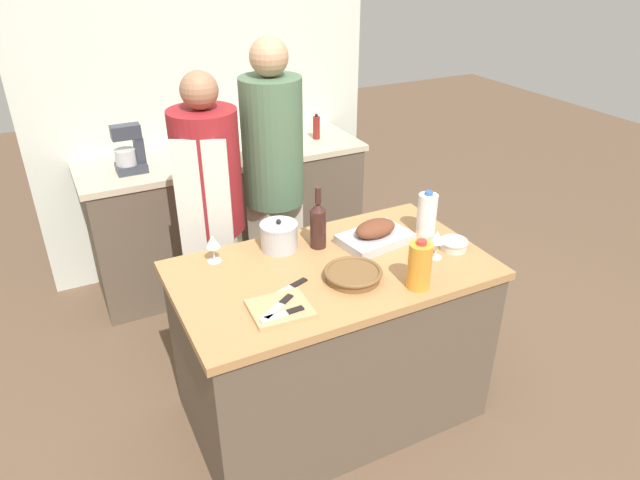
{
  "coord_description": "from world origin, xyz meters",
  "views": [
    {
      "loc": [
        -1.06,
        -1.97,
        2.23
      ],
      "look_at": [
        0.0,
        0.12,
        0.95
      ],
      "focal_mm": 32.0,
      "sensor_mm": 36.0,
      "label": 1
    }
  ],
  "objects_px": {
    "wine_bottle_green": "(318,224)",
    "knife_chef": "(289,288)",
    "stock_pot": "(279,236)",
    "wine_glass_left": "(213,242)",
    "knife_bread": "(284,314)",
    "condiment_bottle_tall": "(200,150)",
    "mixing_bowl": "(454,244)",
    "person_cook_guest": "(274,180)",
    "juice_jug": "(420,265)",
    "condiment_bottle_extra": "(316,127)",
    "milk_jug": "(427,214)",
    "stand_mixer": "(129,153)",
    "knife_paring": "(279,306)",
    "person_cook_aproned": "(211,209)",
    "wine_glass_right": "(437,238)",
    "roasting_pan": "(375,234)",
    "condiment_bottle_short": "(198,141)",
    "cutting_board": "(280,309)",
    "wicker_basket": "(353,274)"
  },
  "relations": [
    {
      "from": "knife_paring",
      "to": "wine_glass_left",
      "type": "bearing_deg",
      "value": 103.34
    },
    {
      "from": "wine_bottle_green",
      "to": "knife_chef",
      "type": "xyz_separation_m",
      "value": [
        -0.28,
        -0.28,
        -0.12
      ]
    },
    {
      "from": "juice_jug",
      "to": "person_cook_aproned",
      "type": "relative_size",
      "value": 0.14
    },
    {
      "from": "condiment_bottle_tall",
      "to": "condiment_bottle_extra",
      "type": "xyz_separation_m",
      "value": [
        0.86,
        0.05,
        0.01
      ]
    },
    {
      "from": "mixing_bowl",
      "to": "wine_glass_left",
      "type": "distance_m",
      "value": 1.15
    },
    {
      "from": "juice_jug",
      "to": "wine_bottle_green",
      "type": "relative_size",
      "value": 0.73
    },
    {
      "from": "roasting_pan",
      "to": "stand_mixer",
      "type": "xyz_separation_m",
      "value": [
        -0.91,
        1.37,
        0.13
      ]
    },
    {
      "from": "knife_paring",
      "to": "stand_mixer",
      "type": "xyz_separation_m",
      "value": [
        -0.26,
        1.68,
        0.15
      ]
    },
    {
      "from": "stand_mixer",
      "to": "person_cook_aproned",
      "type": "xyz_separation_m",
      "value": [
        0.28,
        -0.69,
        -0.14
      ]
    },
    {
      "from": "mixing_bowl",
      "to": "knife_paring",
      "type": "height_order",
      "value": "mixing_bowl"
    },
    {
      "from": "roasting_pan",
      "to": "stock_pot",
      "type": "height_order",
      "value": "stock_pot"
    },
    {
      "from": "mixing_bowl",
      "to": "milk_jug",
      "type": "distance_m",
      "value": 0.21
    },
    {
      "from": "person_cook_aproned",
      "to": "condiment_bottle_short",
      "type": "bearing_deg",
      "value": 103.94
    },
    {
      "from": "wine_glass_right",
      "to": "knife_bread",
      "type": "height_order",
      "value": "wine_glass_right"
    },
    {
      "from": "wine_bottle_green",
      "to": "juice_jug",
      "type": "bearing_deg",
      "value": -66.5
    },
    {
      "from": "knife_paring",
      "to": "condiment_bottle_tall",
      "type": "relative_size",
      "value": 1.09
    },
    {
      "from": "mixing_bowl",
      "to": "person_cook_guest",
      "type": "height_order",
      "value": "person_cook_guest"
    },
    {
      "from": "wine_glass_right",
      "to": "knife_bread",
      "type": "bearing_deg",
      "value": -171.96
    },
    {
      "from": "wine_glass_left",
      "to": "condiment_bottle_tall",
      "type": "relative_size",
      "value": 0.87
    },
    {
      "from": "milk_jug",
      "to": "person_cook_aproned",
      "type": "bearing_deg",
      "value": 141.83
    },
    {
      "from": "person_cook_aproned",
      "to": "cutting_board",
      "type": "bearing_deg",
      "value": -64.94
    },
    {
      "from": "person_cook_aproned",
      "to": "person_cook_guest",
      "type": "xyz_separation_m",
      "value": [
        0.39,
        0.05,
        0.08
      ]
    },
    {
      "from": "condiment_bottle_tall",
      "to": "person_cook_guest",
      "type": "xyz_separation_m",
      "value": [
        0.24,
        -0.64,
        -0.01
      ]
    },
    {
      "from": "knife_bread",
      "to": "condiment_bottle_tall",
      "type": "xyz_separation_m",
      "value": [
        0.18,
        1.74,
        0.1
      ]
    },
    {
      "from": "condiment_bottle_short",
      "to": "wine_bottle_green",
      "type": "bearing_deg",
      "value": -83.28
    },
    {
      "from": "milk_jug",
      "to": "stand_mixer",
      "type": "xyz_separation_m",
      "value": [
        -1.19,
        1.4,
        0.07
      ]
    },
    {
      "from": "knife_paring",
      "to": "knife_bread",
      "type": "distance_m",
      "value": 0.06
    },
    {
      "from": "knife_paring",
      "to": "condiment_bottle_extra",
      "type": "xyz_separation_m",
      "value": [
        1.03,
        1.74,
        0.11
      ]
    },
    {
      "from": "wine_glass_left",
      "to": "cutting_board",
      "type": "bearing_deg",
      "value": -76.76
    },
    {
      "from": "juice_jug",
      "to": "knife_paring",
      "type": "height_order",
      "value": "juice_jug"
    },
    {
      "from": "juice_jug",
      "to": "knife_chef",
      "type": "xyz_separation_m",
      "value": [
        -0.51,
        0.23,
        -0.1
      ]
    },
    {
      "from": "stock_pot",
      "to": "milk_jug",
      "type": "xyz_separation_m",
      "value": [
        0.72,
        -0.19,
        0.04
      ]
    },
    {
      "from": "juice_jug",
      "to": "milk_jug",
      "type": "xyz_separation_m",
      "value": [
        0.32,
        0.39,
        0.0
      ]
    },
    {
      "from": "mixing_bowl",
      "to": "wine_bottle_green",
      "type": "xyz_separation_m",
      "value": [
        -0.57,
        0.32,
        0.09
      ]
    },
    {
      "from": "roasting_pan",
      "to": "knife_paring",
      "type": "distance_m",
      "value": 0.72
    },
    {
      "from": "condiment_bottle_extra",
      "to": "person_cook_aproned",
      "type": "xyz_separation_m",
      "value": [
        -1.01,
        -0.74,
        -0.1
      ]
    },
    {
      "from": "stock_pot",
      "to": "knife_paring",
      "type": "relative_size",
      "value": 1.06
    },
    {
      "from": "roasting_pan",
      "to": "condiment_bottle_extra",
      "type": "bearing_deg",
      "value": 74.74
    },
    {
      "from": "stock_pot",
      "to": "wine_bottle_green",
      "type": "xyz_separation_m",
      "value": [
        0.18,
        -0.07,
        0.06
      ]
    },
    {
      "from": "knife_chef",
      "to": "condiment_bottle_short",
      "type": "relative_size",
      "value": 1.34
    },
    {
      "from": "juice_jug",
      "to": "condiment_bottle_short",
      "type": "relative_size",
      "value": 1.39
    },
    {
      "from": "stock_pot",
      "to": "wine_glass_left",
      "type": "relative_size",
      "value": 1.34
    },
    {
      "from": "stock_pot",
      "to": "condiment_bottle_tall",
      "type": "bearing_deg",
      "value": 91.34
    },
    {
      "from": "cutting_board",
      "to": "wine_glass_right",
      "type": "xyz_separation_m",
      "value": [
        0.82,
        0.06,
        0.1
      ]
    },
    {
      "from": "juice_jug",
      "to": "stand_mixer",
      "type": "bearing_deg",
      "value": 115.69
    },
    {
      "from": "knife_bread",
      "to": "mixing_bowl",
      "type": "bearing_deg",
      "value": 8.51
    },
    {
      "from": "roasting_pan",
      "to": "wicker_basket",
      "type": "xyz_separation_m",
      "value": [
        -0.26,
        -0.25,
        -0.02
      ]
    },
    {
      "from": "milk_jug",
      "to": "stock_pot",
      "type": "bearing_deg",
      "value": 165.4
    },
    {
      "from": "wine_glass_left",
      "to": "knife_paring",
      "type": "xyz_separation_m",
      "value": [
        0.12,
        -0.49,
        -0.08
      ]
    },
    {
      "from": "condiment_bottle_extra",
      "to": "person_cook_aproned",
      "type": "height_order",
      "value": "person_cook_aproned"
    }
  ]
}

